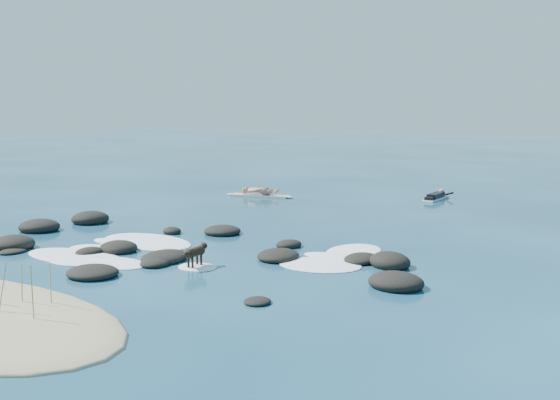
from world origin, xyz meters
The scene contains 6 objects.
ground centered at (0.00, 0.00, 0.00)m, with size 160.00×160.00×0.00m, color #0A2642.
reef_rocks centered at (-0.61, -1.34, 0.11)m, with size 15.01×7.49×0.58m.
breaking_foam centered at (0.11, -1.56, 0.01)m, with size 9.47×6.89×0.12m.
standing_surfer_rig centered at (-4.28, 9.65, 0.77)m, with size 3.39×1.19×1.94m.
paddling_surfer_rig centered at (3.25, 13.15, 0.15)m, with size 1.11×2.48×0.43m.
dog centered at (1.78, -2.56, 0.44)m, with size 0.27×1.04×0.66m.
Camera 1 is at (12.14, -15.10, 4.18)m, focal length 40.00 mm.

